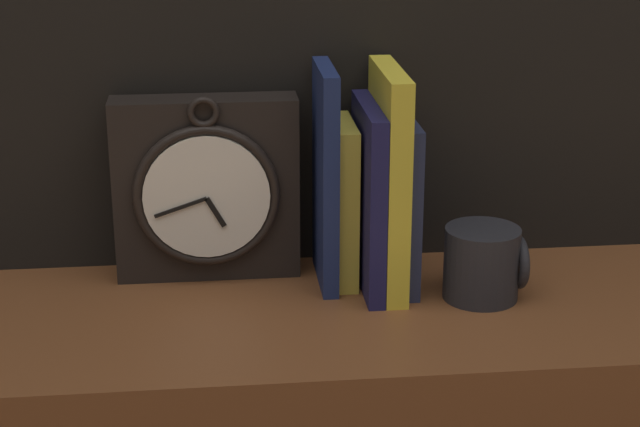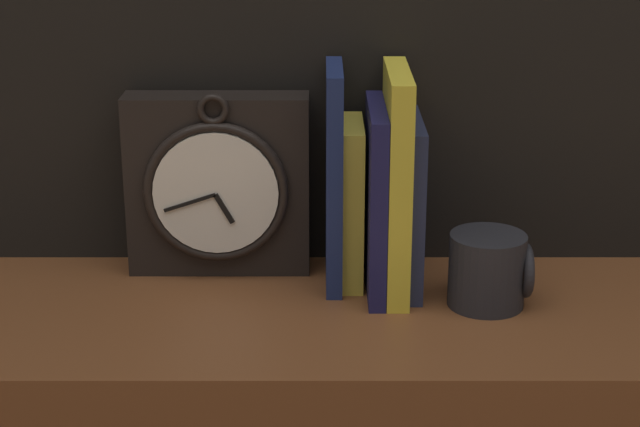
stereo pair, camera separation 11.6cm
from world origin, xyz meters
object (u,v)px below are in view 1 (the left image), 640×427
book_slot2_navy (368,197)px  mug (484,263)px  book_slot1_yellow (343,201)px  book_slot0_navy (326,176)px  clock (206,189)px  book_slot3_yellow (388,179)px  book_slot4_navy (404,200)px

book_slot2_navy → mug: bearing=-23.1°
book_slot1_yellow → mug: book_slot1_yellow is taller
book_slot0_navy → clock: bearing=167.9°
mug → book_slot2_navy: bearing=156.9°
mug → clock: bearing=161.9°
book_slot2_navy → mug: (0.13, -0.05, -0.07)m
book_slot3_yellow → book_slot2_navy: bearing=179.8°
clock → book_slot3_yellow: bearing=-12.9°
clock → book_slot4_navy: clock is taller
clock → book_slot0_navy: bearing=-12.1°
mug → book_slot0_navy: bearing=157.5°
book_slot1_yellow → mug: size_ratio=2.08×
book_slot4_navy → mug: bearing=-37.2°
book_slot0_navy → book_slot4_navy: 0.10m
book_slot2_navy → book_slot3_yellow: bearing=-0.2°
book_slot0_navy → book_slot3_yellow: (0.07, -0.02, -0.00)m
clock → book_slot3_yellow: 0.22m
clock → book_slot4_navy: 0.24m
book_slot1_yellow → book_slot3_yellow: size_ratio=0.74×
clock → book_slot3_yellow: (0.21, -0.05, 0.02)m
clock → mug: 0.34m
book_slot3_yellow → book_slot4_navy: size_ratio=1.29×
book_slot0_navy → book_slot2_navy: 0.06m
book_slot0_navy → book_slot2_navy: size_ratio=1.19×
book_slot2_navy → book_slot0_navy: bearing=159.1°
book_slot2_navy → book_slot4_navy: bearing=10.8°
book_slot1_yellow → book_slot3_yellow: book_slot3_yellow is taller
book_slot1_yellow → mug: bearing=-27.1°
book_slot2_navy → book_slot4_navy: size_ratio=1.09×
book_slot0_navy → mug: size_ratio=2.80×
clock → book_slot3_yellow: size_ratio=0.88×
clock → book_slot2_navy: clock is taller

